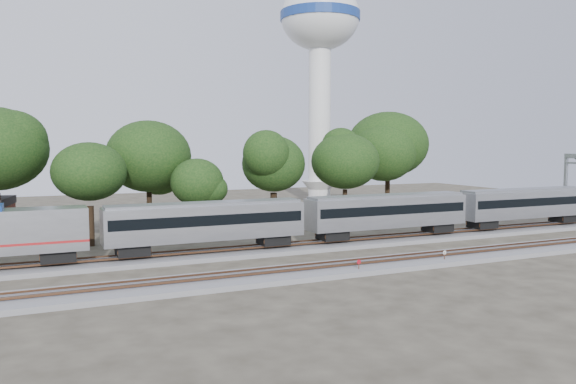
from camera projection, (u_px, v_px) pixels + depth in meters
name	position (u px, v px, depth m)	size (l,w,h in m)	color
ground	(297.00, 264.00, 48.28)	(160.00, 160.00, 0.00)	#383328
track_far	(270.00, 250.00, 53.72)	(160.00, 5.00, 0.73)	slate
track_near	(318.00, 271.00, 44.63)	(160.00, 5.00, 0.73)	slate
train	(389.00, 211.00, 59.00)	(94.50, 3.26, 4.81)	silver
switch_stand_red	(359.00, 265.00, 44.38)	(0.37, 0.08, 1.15)	#512D19
switch_stand_white	(445.00, 255.00, 48.22)	(0.37, 0.09, 1.16)	#512D19
switch_lever	(410.00, 267.00, 46.23)	(0.50, 0.30, 0.30)	#512D19
water_tower	(320.00, 41.00, 97.66)	(13.85, 13.85, 38.33)	silver
tree_2	(89.00, 172.00, 56.26)	(7.68, 7.68, 10.82)	black
tree_3	(148.00, 156.00, 63.77)	(9.08, 9.08, 12.80)	black
tree_4	(197.00, 182.00, 60.87)	(6.29, 6.29, 8.87)	black
tree_5	(274.00, 164.00, 70.15)	(8.01, 8.01, 11.29)	black
tree_6	(345.00, 161.00, 73.85)	(8.23, 8.23, 11.60)	black
tree_7	(388.00, 144.00, 84.54)	(10.52, 10.52, 14.83)	black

